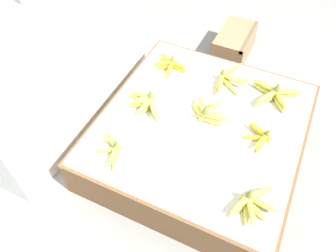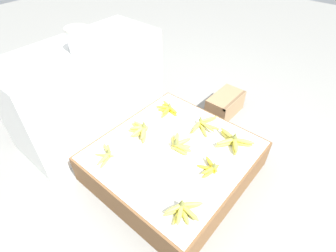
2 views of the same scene
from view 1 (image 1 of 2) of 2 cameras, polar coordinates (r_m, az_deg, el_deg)
name	(u,v)px [view 1 (image 1 of 2)]	position (r m, az deg, el deg)	size (l,w,h in m)	color
ground_plane	(199,149)	(1.78, 5.36, -4.04)	(10.00, 10.00, 0.00)	gray
display_platform	(200,136)	(1.69, 5.64, -1.77)	(1.01, 0.97, 0.23)	brown
back_vendor_table	(47,55)	(1.85, -20.29, 11.50)	(1.20, 0.52, 0.74)	white
wooden_crate	(234,44)	(2.32, 11.48, 13.81)	(0.36, 0.21, 0.19)	#997551
banana_bunch_front_left	(252,203)	(1.36, 14.40, -12.84)	(0.21, 0.18, 0.09)	gold
banana_bunch_front_midleft	(261,136)	(1.57, 15.94, -1.74)	(0.17, 0.14, 0.08)	yellow
banana_bunch_front_midright	(275,94)	(1.76, 18.11, 5.26)	(0.20, 0.27, 0.11)	gold
banana_bunch_middle_midleft	(208,113)	(1.60, 7.04, 2.31)	(0.15, 0.22, 0.11)	#DBCC4C
banana_bunch_middle_midright	(228,79)	(1.80, 10.46, 8.12)	(0.29, 0.17, 0.08)	gold
banana_bunch_back_left	(113,149)	(1.48, -9.54, -3.93)	(0.19, 0.15, 0.08)	gold
banana_bunch_back_midleft	(147,102)	(1.64, -3.73, 4.12)	(0.16, 0.23, 0.10)	#DBCC4C
banana_bunch_back_midright	(170,65)	(1.86, 0.40, 10.64)	(0.16, 0.20, 0.09)	yellow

